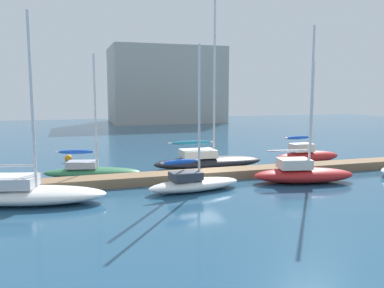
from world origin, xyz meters
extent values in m
plane|color=navy|center=(0.00, 0.00, 0.00)|extent=(120.00, 120.00, 0.00)
cube|color=#846647|center=(0.00, 0.00, 0.27)|extent=(30.96, 1.63, 0.55)
ellipsoid|color=white|center=(-9.91, -2.58, 0.42)|extent=(7.96, 4.28, 0.84)
cube|color=silver|center=(-10.65, -2.40, 1.12)|extent=(2.63, 2.27, 0.55)
cylinder|color=silver|center=(-9.54, -2.67, 5.06)|extent=(0.15, 0.15, 8.43)
cylinder|color=silver|center=(-11.09, -2.29, 1.91)|extent=(3.12, 0.87, 0.12)
ellipsoid|color=#2D7047|center=(-6.54, 2.60, 0.33)|extent=(6.38, 3.15, 0.66)
cube|color=#9EA3AD|center=(-7.13, 2.74, 0.87)|extent=(2.08, 1.63, 0.43)
cylinder|color=silver|center=(-6.24, 2.53, 4.25)|extent=(0.14, 0.14, 7.19)
cylinder|color=silver|center=(-7.49, 2.83, 1.69)|extent=(2.53, 0.72, 0.11)
ellipsoid|color=blue|center=(-7.49, 2.83, 1.69)|extent=(2.34, 0.90, 0.28)
ellipsoid|color=white|center=(-1.32, -2.63, 0.34)|extent=(5.61, 2.42, 0.67)
cube|color=#333842|center=(-1.86, -2.71, 0.89)|extent=(1.77, 1.40, 0.44)
cylinder|color=silver|center=(-1.05, -2.60, 4.35)|extent=(0.13, 0.13, 7.36)
cylinder|color=silver|center=(-2.18, -2.75, 1.71)|extent=(2.27, 0.41, 0.11)
ellipsoid|color=blue|center=(-2.18, -2.75, 1.71)|extent=(2.08, 0.63, 0.28)
ellipsoid|color=black|center=(1.68, 3.33, 0.42)|extent=(8.14, 2.73, 0.84)
cube|color=silver|center=(0.87, 3.35, 1.12)|extent=(2.47, 1.83, 0.55)
cylinder|color=silver|center=(2.08, 3.32, 6.34)|extent=(0.15, 0.15, 11.00)
cylinder|color=silver|center=(0.39, 3.36, 1.91)|extent=(3.39, 0.20, 0.12)
ellipsoid|color=teal|center=(0.39, 3.36, 1.91)|extent=(3.06, 0.44, 0.28)
ellipsoid|color=#B21E1E|center=(5.64, -2.71, 0.45)|extent=(6.48, 3.25, 0.89)
cube|color=silver|center=(5.03, -2.59, 1.18)|extent=(2.11, 1.78, 0.58)
cylinder|color=silver|center=(5.94, -2.77, 5.11)|extent=(0.14, 0.14, 8.43)
cylinder|color=silver|center=(4.67, -2.51, 1.97)|extent=(2.57, 0.63, 0.11)
ellipsoid|color=#B21E1E|center=(9.73, 3.02, 0.47)|extent=(5.67, 1.87, 0.93)
cube|color=silver|center=(9.17, 3.00, 1.23)|extent=(1.73, 1.22, 0.60)
cylinder|color=silver|center=(10.01, 3.03, 4.37)|extent=(0.13, 0.13, 6.89)
cylinder|color=silver|center=(8.83, 2.98, 2.02)|extent=(2.36, 0.20, 0.11)
ellipsoid|color=blue|center=(8.83, 2.98, 2.02)|extent=(2.13, 0.45, 0.28)
sphere|color=orange|center=(-7.96, 8.95, 0.30)|extent=(0.60, 0.60, 0.60)
cube|color=#ADA89E|center=(9.53, 47.94, 6.67)|extent=(19.64, 12.73, 13.34)
camera|label=1|loc=(-8.01, -23.18, 5.48)|focal=37.11mm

